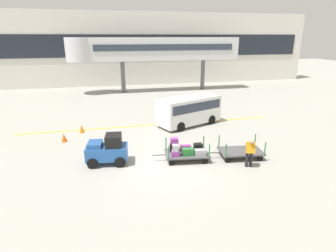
# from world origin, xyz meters

# --- Properties ---
(ground_plane) EXTENTS (120.00, 120.00, 0.00)m
(ground_plane) POSITION_xyz_m (0.00, 0.00, 0.00)
(ground_plane) COLOR #9E9B91
(apron_lead_line) EXTENTS (18.93, 0.28, 0.01)m
(apron_lead_line) POSITION_xyz_m (0.53, 6.60, 0.00)
(apron_lead_line) COLOR yellow
(apron_lead_line) RESTS_ON ground_plane
(terminal_building) EXTENTS (53.15, 2.51, 9.46)m
(terminal_building) POSITION_xyz_m (0.00, 25.98, 4.74)
(terminal_building) COLOR silver
(terminal_building) RESTS_ON ground_plane
(jet_bridge) EXTENTS (20.03, 3.00, 6.26)m
(jet_bridge) POSITION_xyz_m (2.65, 19.99, 4.92)
(jet_bridge) COLOR silver
(jet_bridge) RESTS_ON ground_plane
(baggage_tug) EXTENTS (2.22, 1.45, 1.58)m
(baggage_tug) POSITION_xyz_m (-2.84, 0.61, 0.75)
(baggage_tug) COLOR #2659A5
(baggage_tug) RESTS_ON ground_plane
(baggage_cart_lead) EXTENTS (3.07, 1.67, 1.16)m
(baggage_cart_lead) POSITION_xyz_m (1.24, 0.11, 0.52)
(baggage_cart_lead) COLOR #4C4C4F
(baggage_cart_lead) RESTS_ON ground_plane
(baggage_cart_middle) EXTENTS (3.07, 1.67, 1.10)m
(baggage_cart_middle) POSITION_xyz_m (4.26, -0.25, 0.35)
(baggage_cart_middle) COLOR #4C4C4F
(baggage_cart_middle) RESTS_ON ground_plane
(baggage_handler) EXTENTS (0.49, 0.50, 1.56)m
(baggage_handler) POSITION_xyz_m (4.12, -1.46, 0.87)
(baggage_handler) COLOR black
(baggage_handler) RESTS_ON ground_plane
(shuttle_van) EXTENTS (5.16, 3.60, 2.10)m
(shuttle_van) POSITION_xyz_m (3.26, 6.11, 1.23)
(shuttle_van) COLOR white
(shuttle_van) RESTS_ON ground_plane
(safety_cone_near) EXTENTS (0.36, 0.36, 0.55)m
(safety_cone_near) POSITION_xyz_m (-5.48, 4.47, 0.28)
(safety_cone_near) COLOR #EA590F
(safety_cone_near) RESTS_ON ground_plane
(safety_cone_far) EXTENTS (0.36, 0.36, 0.55)m
(safety_cone_far) POSITION_xyz_m (-4.50, 6.03, 0.28)
(safety_cone_far) COLOR orange
(safety_cone_far) RESTS_ON ground_plane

